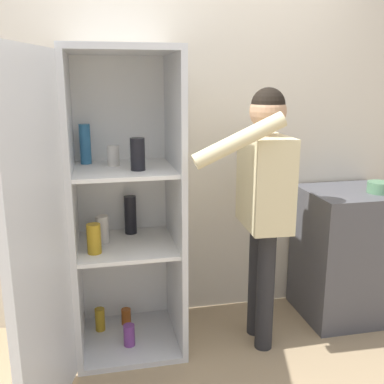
% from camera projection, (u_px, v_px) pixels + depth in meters
% --- Properties ---
extents(wall_back, '(7.00, 0.06, 2.55)m').
position_uv_depth(wall_back, '(176.00, 138.00, 3.06)').
color(wall_back, beige).
rests_on(wall_back, ground_plane).
extents(refrigerator, '(0.87, 1.26, 1.84)m').
position_uv_depth(refrigerator, '(109.00, 211.00, 2.62)').
color(refrigerator, silver).
rests_on(refrigerator, ground_plane).
extents(person, '(0.63, 0.57, 1.62)m').
position_uv_depth(person, '(263.00, 188.00, 2.71)').
color(person, '#262628').
rests_on(person, ground_plane).
extents(counter, '(0.62, 0.56, 0.92)m').
position_uv_depth(counter, '(346.00, 254.00, 3.18)').
color(counter, '#4C4C51').
rests_on(counter, ground_plane).
extents(bowl, '(0.16, 0.16, 0.07)m').
position_uv_depth(bowl, '(380.00, 187.00, 3.00)').
color(bowl, '#517F5B').
rests_on(bowl, counter).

